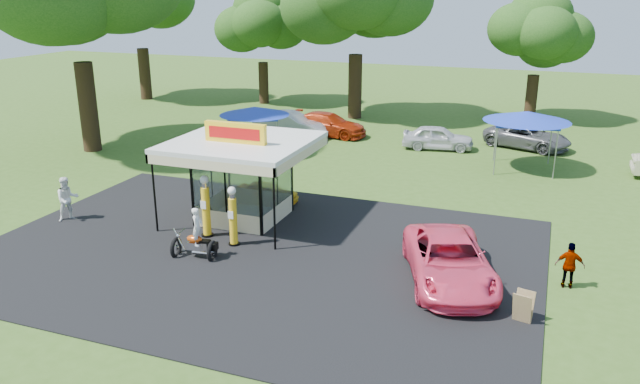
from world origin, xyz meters
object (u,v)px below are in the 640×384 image
Objects in this scene: pink_sedan at (449,261)px; bg_car_d at (527,137)px; gas_pump_left at (206,208)px; tent_west at (254,111)px; kiosk_car at (267,192)px; gas_station_kiosk at (243,178)px; gas_pump_right at (233,218)px; a_frame_sign at (523,307)px; tent_east at (527,117)px; bg_car_a at (290,125)px; spectator_west at (67,199)px; spectator_east_b at (570,265)px; bg_car_b at (328,124)px; bg_car_c at (438,137)px; motorcycle at (196,238)px.

bg_car_d is at bearing 66.37° from pink_sedan.
tent_west is (-3.78, 11.90, 1.33)m from gas_pump_left.
gas_station_kiosk is at bearing -180.00° from kiosk_car.
gas_pump_right reaches higher than a_frame_sign.
tent_east is at bearing 52.59° from gas_pump_left.
kiosk_car is at bearing -60.31° from tent_west.
bg_car_a is at bearing 119.11° from bg_car_d.
spectator_west is at bearing -173.14° from a_frame_sign.
gas_station_kiosk is 2.56m from kiosk_car.
gas_station_kiosk is 5.70× the size of a_frame_sign.
spectator_east_b is at bearing -52.06° from spectator_west.
bg_car_b is 6.58m from tent_west.
gas_station_kiosk is 10.55m from tent_west.
tent_west is (-5.16, 12.31, 1.41)m from gas_pump_right.
bg_car_b reaches higher than bg_car_c.
gas_pump_right is 21.54m from bg_car_d.
spectator_east_b is (12.60, -1.94, -1.01)m from gas_station_kiosk.
gas_station_kiosk reaches higher than gas_pump_right.
gas_pump_right is 1.17× the size of motorcycle.
pink_sedan is 18.25m from tent_west.
spectator_west is 0.37× the size of bg_car_d.
pink_sedan is 1.37× the size of tent_west.
gas_station_kiosk is 2.90× the size of spectator_west.
gas_station_kiosk reaches higher than gas_pump_left.
bg_car_b is (-2.20, 19.69, -0.02)m from motorcycle.
bg_car_b is at bearing -58.07° from bg_car_a.
bg_car_b is (-13.33, 20.31, 0.26)m from a_frame_sign.
bg_car_c is at bearing 69.80° from gas_station_kiosk.
gas_pump_left is 17.89m from bg_car_b.
kiosk_car is 0.71× the size of tent_west.
motorcycle reaches higher than bg_car_c.
tent_west is at bearing 136.06° from bg_car_d.
bg_car_a reaches higher than bg_car_c.
spectator_west reaches higher than spectator_east_b.
bg_car_a is 14.83m from tent_east.
tent_west reaches higher than bg_car_d.
tent_east is (4.99, -2.71, 2.11)m from bg_car_c.
gas_pump_left is 0.49× the size of bg_car_d.
spectator_west is (-6.71, -2.71, -0.85)m from gas_station_kiosk.
tent_east reaches higher than spectator_west.
tent_east is (14.47, -2.58, 2.01)m from bg_car_a.
bg_car_b reaches higher than a_frame_sign.
gas_station_kiosk is at bearing 109.06° from gas_pump_right.
tent_east reaches higher than gas_pump_right.
motorcycle is at bearing -177.90° from kiosk_car.
gas_pump_right reaches higher than bg_car_d.
gas_pump_right is 1.50× the size of spectator_east_b.
gas_pump_right is 0.56× the size of bg_car_c.
motorcycle is 14.58m from tent_west.
a_frame_sign is at bearing -142.33° from bg_car_b.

